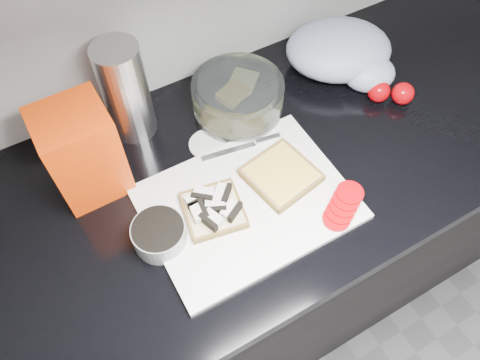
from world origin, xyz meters
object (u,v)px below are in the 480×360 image
steel_canister (126,92)px  glass_bowl (238,98)px  cutting_board (247,203)px  bread_bag (83,152)px

steel_canister → glass_bowl: bearing=-17.1°
cutting_board → bread_bag: bearing=140.6°
glass_bowl → steel_canister: steel_canister is taller
cutting_board → bread_bag: 0.33m
bread_bag → steel_canister: size_ratio=0.90×
glass_bowl → bread_bag: bread_bag is taller
glass_bowl → steel_canister: (-0.22, 0.07, 0.07)m
bread_bag → glass_bowl: bearing=3.6°
cutting_board → steel_canister: steel_canister is taller
cutting_board → bread_bag: size_ratio=1.95×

